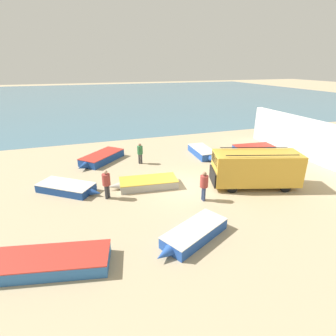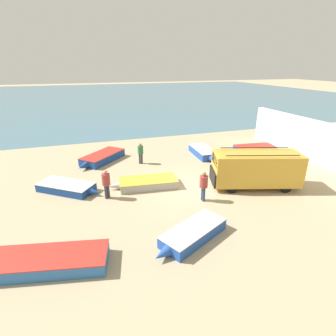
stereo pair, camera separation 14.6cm
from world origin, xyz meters
TOP-DOWN VIEW (x-y plane):
  - ground_plane at (0.00, 0.00)m, footprint 200.00×200.00m
  - sea_water at (0.00, 52.00)m, footprint 120.00×80.00m
  - harbor_wall at (11.05, 1.00)m, footprint 0.50×14.76m
  - parked_van at (3.89, -1.24)m, footprint 5.55×3.36m
  - fishing_rowboat_0 at (-2.44, 0.81)m, footprint 4.35×1.94m
  - fishing_rowboat_1 at (-1.86, -4.94)m, footprint 3.85×2.60m
  - fishing_rowboat_2 at (-4.68, 6.37)m, footprint 3.89×3.91m
  - fishing_rowboat_3 at (3.46, 5.10)m, footprint 1.50×3.91m
  - fishing_rowboat_4 at (-7.67, -4.80)m, footprint 5.22×2.39m
  - fishing_rowboat_5 at (8.20, 4.60)m, footprint 4.13×1.80m
  - fishing_rowboat_6 at (-7.08, 1.69)m, footprint 3.79×3.17m
  - fisherman_0 at (-4.92, 0.07)m, footprint 0.45×0.45m
  - fisherman_1 at (-1.88, 4.95)m, footprint 0.42×0.42m
  - fisherman_2 at (0.12, -1.89)m, footprint 0.45×0.45m

SIDE VIEW (x-z plane):
  - ground_plane at x=0.00m, z-range 0.00..0.00m
  - sea_water at x=0.00m, z-range 0.00..0.01m
  - fishing_rowboat_6 at x=-7.08m, z-range 0.00..0.50m
  - fishing_rowboat_0 at x=-2.44m, z-range 0.00..0.50m
  - fishing_rowboat_4 at x=-7.67m, z-range 0.00..0.53m
  - fishing_rowboat_1 at x=-1.86m, z-range 0.00..0.54m
  - fishing_rowboat_5 at x=8.20m, z-range 0.00..0.57m
  - fishing_rowboat_3 at x=3.46m, z-range 0.00..0.59m
  - fishing_rowboat_2 at x=-4.68m, z-range 0.00..0.59m
  - fisherman_1 at x=-1.88m, z-range 0.16..1.75m
  - fisherman_2 at x=0.12m, z-range 0.17..1.88m
  - fisherman_0 at x=-4.92m, z-range 0.17..1.88m
  - parked_van at x=3.89m, z-range 0.05..2.37m
  - harbor_wall at x=11.05m, z-range 0.00..3.14m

